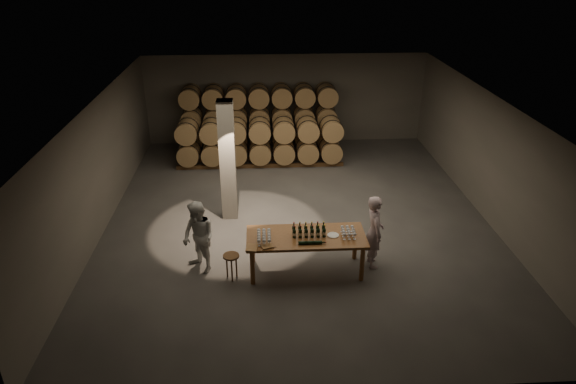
{
  "coord_description": "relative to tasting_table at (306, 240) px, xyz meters",
  "views": [
    {
      "loc": [
        -0.94,
        -12.1,
        6.6
      ],
      "look_at": [
        -0.29,
        -0.69,
        1.1
      ],
      "focal_mm": 32.0,
      "sensor_mm": 36.0,
      "label": 1
    }
  ],
  "objects": [
    {
      "name": "room",
      "position": [
        -1.8,
        2.7,
        0.8
      ],
      "size": [
        12.0,
        12.0,
        12.0
      ],
      "color": "#4A4745",
      "rests_on": "ground"
    },
    {
      "name": "tasting_table",
      "position": [
        0.0,
        0.0,
        0.0
      ],
      "size": [
        2.6,
        1.1,
        0.9
      ],
      "color": "brown",
      "rests_on": "ground"
    },
    {
      "name": "barrel_stack_front",
      "position": [
        -0.96,
        6.3,
        0.03
      ],
      "size": [
        5.48,
        0.95,
        1.57
      ],
      "color": "#56341D",
      "rests_on": "ground"
    },
    {
      "name": "lying_bottles",
      "position": [
        0.06,
        -0.35,
        0.14
      ],
      "size": [
        0.59,
        0.07,
        0.07
      ],
      "color": "black",
      "rests_on": "tasting_table"
    },
    {
      "name": "notebook_near",
      "position": [
        -0.86,
        -0.41,
        0.12
      ],
      "size": [
        0.29,
        0.26,
        0.03
      ],
      "primitive_type": "cube",
      "rotation": [
        0.0,
        0.0,
        0.3
      ],
      "color": "olive",
      "rests_on": "tasting_table"
    },
    {
      "name": "notebook_corner",
      "position": [
        -1.18,
        -0.44,
        0.12
      ],
      "size": [
        0.27,
        0.33,
        0.03
      ],
      "primitive_type": "cube",
      "rotation": [
        0.0,
        0.0,
        -0.16
      ],
      "color": "olive",
      "rests_on": "tasting_table"
    },
    {
      "name": "pen",
      "position": [
        -0.73,
        -0.45,
        0.11
      ],
      "size": [
        0.13,
        0.05,
        0.01
      ],
      "primitive_type": "cylinder",
      "rotation": [
        0.0,
        1.57,
        0.34
      ],
      "color": "black",
      "rests_on": "tasting_table"
    },
    {
      "name": "person_woman",
      "position": [
        -2.35,
        0.17,
        0.04
      ],
      "size": [
        1.01,
        1.03,
        1.67
      ],
      "primitive_type": "imported",
      "rotation": [
        0.0,
        0.0,
        -0.85
      ],
      "color": "silver",
      "rests_on": "ground"
    },
    {
      "name": "barrel_stack_back",
      "position": [
        -0.96,
        7.7,
        0.4
      ],
      "size": [
        5.48,
        0.95,
        2.31
      ],
      "color": "#56341D",
      "rests_on": "ground"
    },
    {
      "name": "stool",
      "position": [
        -1.64,
        -0.2,
        -0.31
      ],
      "size": [
        0.35,
        0.35,
        0.59
      ],
      "rotation": [
        0.0,
        0.0,
        0.07
      ],
      "color": "#56341D",
      "rests_on": "ground"
    },
    {
      "name": "person_man",
      "position": [
        1.54,
        0.16,
        0.07
      ],
      "size": [
        0.44,
        0.65,
        1.73
      ],
      "primitive_type": "imported",
      "rotation": [
        0.0,
        0.0,
        1.62
      ],
      "color": "beige",
      "rests_on": "ground"
    },
    {
      "name": "bottle_cluster",
      "position": [
        0.06,
        0.01,
        0.21
      ],
      "size": [
        0.72,
        0.22,
        0.3
      ],
      "color": "black",
      "rests_on": "tasting_table"
    },
    {
      "name": "glass_cluster_right",
      "position": [
        0.92,
        -0.04,
        0.22
      ],
      "size": [
        0.3,
        0.41,
        0.16
      ],
      "color": "silver",
      "rests_on": "tasting_table"
    },
    {
      "name": "plate",
      "position": [
        0.59,
        -0.02,
        0.11
      ],
      "size": [
        0.26,
        0.26,
        0.01
      ],
      "primitive_type": "cylinder",
      "color": "white",
      "rests_on": "tasting_table"
    },
    {
      "name": "glass_cluster_left",
      "position": [
        -0.92,
        -0.14,
        0.22
      ],
      "size": [
        0.3,
        0.52,
        0.17
      ],
      "color": "silver",
      "rests_on": "tasting_table"
    }
  ]
}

